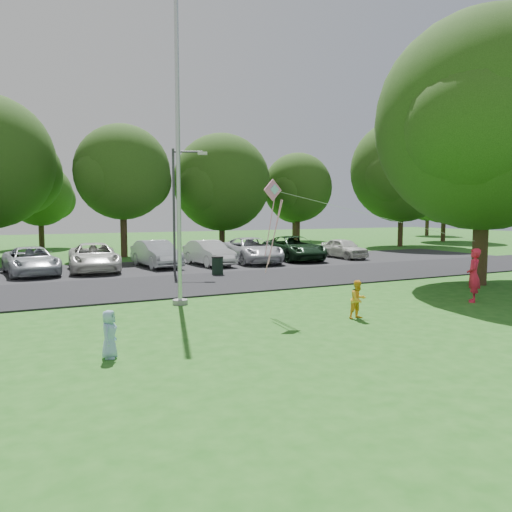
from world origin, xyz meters
name	(u,v)px	position (x,y,z in m)	size (l,w,h in m)	color
ground	(360,324)	(0.00, 0.00, 0.00)	(120.00, 120.00, 0.00)	#205D18
park_road	(229,281)	(0.00, 9.00, 0.03)	(60.00, 6.00, 0.06)	black
parking_strip	(182,266)	(0.00, 15.50, 0.03)	(42.00, 7.00, 0.06)	black
flagpole	(178,178)	(-3.50, 5.00, 4.17)	(0.50, 0.50, 10.00)	#B7BABF
street_lamp	(179,199)	(-0.96, 12.90, 3.66)	(1.61, 0.85, 6.10)	#3F3F44
trash_can	(217,266)	(0.40, 11.29, 0.46)	(0.58, 0.58, 0.91)	black
big_tree	(485,127)	(9.01, 3.56, 6.49)	(9.48, 8.86, 11.14)	#332316
tree_row	(164,174)	(1.59, 24.23, 5.71)	(64.35, 11.94, 10.88)	#332316
horizon_trees	(161,197)	(4.06, 33.88, 4.30)	(77.46, 7.20, 7.02)	#332316
parked_cars	(184,253)	(0.14, 15.46, 0.76)	(23.07, 5.66, 1.46)	black
woman	(474,275)	(5.55, 0.96, 0.92)	(0.67, 0.44, 1.83)	#ED1F40
child_yellow	(358,299)	(0.41, 0.62, 0.56)	(0.54, 0.42, 1.12)	yellow
child_blue	(109,334)	(-6.71, -0.15, 0.51)	(0.50, 0.33, 1.03)	#92B8E0
kite	(278,205)	(-1.34, 2.24, 3.26)	(7.37, 1.59, 2.79)	pink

